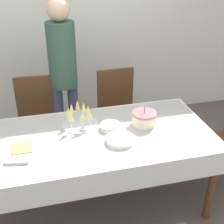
# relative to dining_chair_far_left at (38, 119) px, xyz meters

# --- Properties ---
(ground_plane) EXTENTS (12.00, 12.00, 0.00)m
(ground_plane) POSITION_rel_dining_chair_far_left_xyz_m (0.43, -0.79, -0.51)
(ground_plane) COLOR #564C47
(wall_back) EXTENTS (8.00, 0.05, 2.70)m
(wall_back) POSITION_rel_dining_chair_far_left_xyz_m (0.43, 0.88, 0.84)
(wall_back) COLOR silver
(wall_back) RESTS_ON ground_plane
(dining_table) EXTENTS (1.95, 0.93, 0.74)m
(dining_table) POSITION_rel_dining_chair_far_left_xyz_m (0.43, -0.79, 0.12)
(dining_table) COLOR white
(dining_table) RESTS_ON ground_plane
(dining_chair_far_left) EXTENTS (0.44, 0.44, 0.94)m
(dining_chair_far_left) POSITION_rel_dining_chair_far_left_xyz_m (0.00, 0.00, 0.00)
(dining_chair_far_left) COLOR #51331E
(dining_chair_far_left) RESTS_ON ground_plane
(dining_chair_far_right) EXTENTS (0.44, 0.44, 0.94)m
(dining_chair_far_right) POSITION_rel_dining_chair_far_left_xyz_m (0.86, -0.00, 0.00)
(dining_chair_far_right) COLOR #51331E
(dining_chair_far_right) RESTS_ON ground_plane
(birthday_cake) EXTENTS (0.21, 0.21, 0.18)m
(birthday_cake) POSITION_rel_dining_chair_far_left_xyz_m (0.89, -0.71, 0.28)
(birthday_cake) COLOR beige
(birthday_cake) RESTS_ON dining_table
(champagne_tray) EXTENTS (0.31, 0.31, 0.18)m
(champagne_tray) POSITION_rel_dining_chair_far_left_xyz_m (0.35, -0.59, 0.31)
(champagne_tray) COLOR silver
(champagne_tray) RESTS_ON dining_table
(plate_stack_main) EXTENTS (0.23, 0.23, 0.03)m
(plate_stack_main) POSITION_rel_dining_chair_far_left_xyz_m (0.62, -0.92, 0.24)
(plate_stack_main) COLOR silver
(plate_stack_main) RESTS_ON dining_table
(plate_stack_dessert) EXTENTS (0.17, 0.17, 0.04)m
(plate_stack_dessert) POSITION_rel_dining_chair_far_left_xyz_m (0.59, -0.71, 0.24)
(plate_stack_dessert) COLOR silver
(plate_stack_dessert) RESTS_ON dining_table
(cake_knife) EXTENTS (0.29, 0.09, 0.00)m
(cake_knife) POSITION_rel_dining_chair_far_left_xyz_m (0.86, -0.92, 0.22)
(cake_knife) COLOR silver
(cake_knife) RESTS_ON dining_table
(fork_pile) EXTENTS (0.18, 0.09, 0.02)m
(fork_pile) POSITION_rel_dining_chair_far_left_xyz_m (-0.16, -1.00, 0.23)
(fork_pile) COLOR silver
(fork_pile) RESTS_ON dining_table
(napkin_pile) EXTENTS (0.15, 0.15, 0.01)m
(napkin_pile) POSITION_rel_dining_chair_far_left_xyz_m (-0.13, -0.83, 0.23)
(napkin_pile) COLOR #E0D166
(napkin_pile) RESTS_ON dining_table
(person_standing) EXTENTS (0.28, 0.28, 1.68)m
(person_standing) POSITION_rel_dining_chair_far_left_xyz_m (0.31, 0.11, 0.50)
(person_standing) COLOR #3F4C72
(person_standing) RESTS_ON ground_plane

